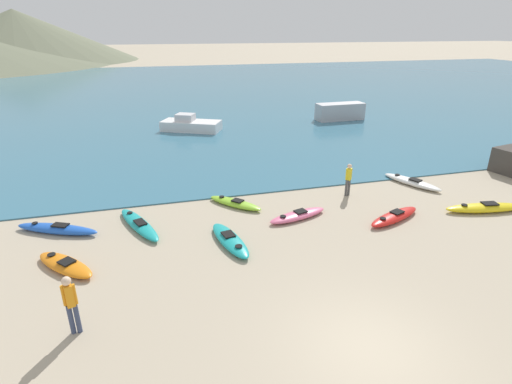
{
  "coord_description": "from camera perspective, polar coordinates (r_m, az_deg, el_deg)",
  "views": [
    {
      "loc": [
        -4.74,
        -6.67,
        7.4
      ],
      "look_at": [
        -0.35,
        9.43,
        0.5
      ],
      "focal_mm": 28.0,
      "sensor_mm": 36.0,
      "label": 1
    }
  ],
  "objects": [
    {
      "name": "kayak_on_sand_0",
      "position": [
        16.61,
        -16.37,
        -4.44
      ],
      "size": [
        1.89,
        3.45,
        0.33
      ],
      "color": "teal",
      "rests_on": "ground_plane"
    },
    {
      "name": "kayak_on_sand_1",
      "position": [
        14.79,
        -25.61,
        -9.36
      ],
      "size": [
        2.34,
        2.47,
        0.35
      ],
      "color": "orange",
      "rests_on": "ground_plane"
    },
    {
      "name": "kayak_on_sand_5",
      "position": [
        17.36,
        -26.54,
        -4.73
      ],
      "size": [
        3.34,
        2.04,
        0.37
      ],
      "color": "blue",
      "rests_on": "ground_plane"
    },
    {
      "name": "bay_water",
      "position": [
        52.71,
        -10.26,
        14.08
      ],
      "size": [
        160.0,
        70.0,
        0.06
      ],
      "primitive_type": "cube",
      "color": "teal",
      "rests_on": "ground_plane"
    },
    {
      "name": "ground_plane",
      "position": [
        11.03,
        15.85,
        -20.74
      ],
      "size": [
        400.0,
        400.0,
        0.0
      ],
      "primitive_type": "plane",
      "color": "tan"
    },
    {
      "name": "kayak_on_sand_7",
      "position": [
        16.77,
        5.98,
        -3.33
      ],
      "size": [
        2.81,
        1.42,
        0.32
      ],
      "color": "#E5668C",
      "rests_on": "ground_plane"
    },
    {
      "name": "kayak_on_sand_3",
      "position": [
        17.5,
        19.17,
        -3.32
      ],
      "size": [
        2.97,
        1.76,
        0.36
      ],
      "color": "red",
      "rests_on": "ground_plane"
    },
    {
      "name": "person_near_foreground",
      "position": [
        11.47,
        -24.97,
        -14.0
      ],
      "size": [
        0.35,
        0.28,
        1.72
      ],
      "color": "#384260",
      "rests_on": "ground_plane"
    },
    {
      "name": "person_near_waterline",
      "position": [
        19.16,
        13.08,
        2.02
      ],
      "size": [
        0.32,
        0.28,
        1.57
      ],
      "color": "#4C4C4C",
      "rests_on": "ground_plane"
    },
    {
      "name": "kayak_on_sand_2",
      "position": [
        17.85,
        -2.99,
        -1.58
      ],
      "size": [
        2.32,
        2.45,
        0.32
      ],
      "color": "#8CCC2D",
      "rests_on": "ground_plane"
    },
    {
      "name": "far_hill_midleft",
      "position": [
        114.14,
        -30.97,
        18.64
      ],
      "size": [
        53.6,
        53.6,
        11.34
      ],
      "primitive_type": "cone",
      "color": "#6B7056",
      "rests_on": "ground_plane"
    },
    {
      "name": "kayak_on_sand_4",
      "position": [
        19.94,
        29.9,
        -1.95
      ],
      "size": [
        3.62,
        1.31,
        0.39
      ],
      "color": "yellow",
      "rests_on": "ground_plane"
    },
    {
      "name": "kayak_on_sand_6",
      "position": [
        21.72,
        21.4,
        1.35
      ],
      "size": [
        1.94,
        3.15,
        0.34
      ],
      "color": "white",
      "rests_on": "ground_plane"
    },
    {
      "name": "moored_boat_0",
      "position": [
        35.41,
        11.9,
        11.19
      ],
      "size": [
        4.11,
        1.5,
        1.4
      ],
      "color": "#B2B2B7",
      "rests_on": "bay_water"
    },
    {
      "name": "kayak_on_sand_8",
      "position": [
        14.84,
        -3.75,
        -6.84
      ],
      "size": [
        1.31,
        2.99,
        0.34
      ],
      "color": "teal",
      "rests_on": "ground_plane"
    },
    {
      "name": "moored_boat_1",
      "position": [
        31.34,
        -9.32,
        9.45
      ],
      "size": [
        4.77,
        3.62,
        1.26
      ],
      "color": "white",
      "rests_on": "bay_water"
    }
  ]
}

